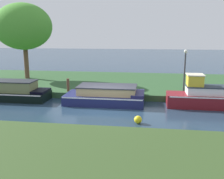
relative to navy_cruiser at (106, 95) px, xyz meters
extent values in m
plane|color=#22364A|center=(0.07, -1.20, -0.50)|extent=(120.00, 120.00, 0.00)
cube|color=#2B4F2A|center=(0.07, 5.80, -0.30)|extent=(72.00, 10.00, 0.40)
cube|color=black|center=(-4.36, 0.00, 0.15)|extent=(0.86, 1.49, 0.16)
cube|color=gold|center=(5.38, 0.00, 1.08)|extent=(0.90, 1.01, 0.69)
cube|color=beige|center=(5.38, 0.00, 1.46)|extent=(1.00, 1.07, 0.06)
cube|color=#1B2051|center=(-0.10, 0.00, -0.20)|extent=(4.96, 2.36, 0.61)
cube|color=white|center=(-0.10, 0.00, 0.06)|extent=(4.87, 2.39, 0.07)
cube|color=tan|center=(0.07, 0.00, 0.34)|extent=(3.58, 1.79, 0.48)
cube|color=#2C2E37|center=(0.07, 0.00, 0.61)|extent=(3.68, 1.89, 0.06)
cube|color=navy|center=(2.00, 0.00, 0.19)|extent=(0.77, 1.98, 0.17)
cylinder|color=brown|center=(-8.23, 6.04, 1.62)|extent=(0.40, 0.40, 3.45)
ellipsoid|color=#4B9733|center=(-8.23, 5.82, 4.44)|extent=(5.18, 3.63, 3.97)
cylinder|color=#333338|center=(4.99, 1.81, 1.24)|extent=(0.10, 0.10, 2.69)
sphere|color=white|center=(4.99, 1.81, 2.71)|extent=(0.24, 0.24, 0.24)
cylinder|color=#503527|center=(-2.91, 1.30, 0.34)|extent=(0.19, 0.19, 0.89)
sphere|color=yellow|center=(2.18, -3.58, -0.31)|extent=(0.39, 0.39, 0.39)
camera|label=1|loc=(2.66, -15.88, 3.86)|focal=41.82mm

